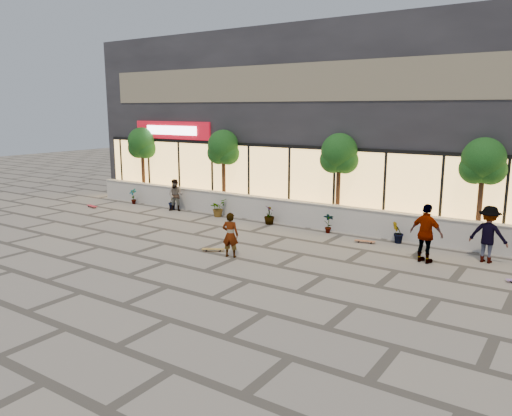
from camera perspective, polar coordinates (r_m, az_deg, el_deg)
The scene contains 20 objects.
ground at distance 16.55m, azimuth -10.26°, elevation -6.10°, with size 80.00×80.00×0.00m, color gray.
planter_wall at distance 21.82m, azimuth 2.52°, elevation -0.27°, with size 22.00×0.42×1.04m.
retail_building at distance 26.23m, azimuth 8.92°, elevation 9.74°, with size 24.00×9.17×8.50m.
shrub_a at distance 26.79m, azimuth -13.85°, elevation 1.31°, with size 0.43×0.29×0.81m, color #133E14.
shrub_b at distance 24.82m, azimuth -9.47°, elevation 0.71°, with size 0.45×0.36×0.81m, color #133E14.
shrub_c at distance 23.02m, azimuth -4.37°, elevation 0.01°, with size 0.73×0.63×0.81m, color #133E14.
shrub_d at distance 21.44m, azimuth 1.53°, elevation -0.80°, with size 0.45×0.45×0.81m, color #133E14.
shrub_e at distance 20.12m, azimuth 8.29°, elevation -1.72°, with size 0.43×0.29×0.81m, color #133E14.
shrub_f at distance 19.13m, azimuth 15.88°, elevation -2.72°, with size 0.45×0.36×0.81m, color #133E14.
tree_west at distance 27.69m, azimuth -12.89°, elevation 7.06°, with size 1.60×1.50×3.92m.
tree_midwest at distance 24.01m, azimuth -3.75°, elevation 6.71°, with size 1.60×1.50×3.92m.
tree_mideast at distance 20.92m, azimuth 9.48°, elevation 5.90°, with size 1.60×1.50×3.92m.
tree_east at distance 19.33m, azimuth 24.54°, elevation 4.61°, with size 1.60×1.50×3.92m.
skater_center at distance 16.66m, azimuth -2.95°, elevation -3.08°, with size 0.56×0.36×1.52m, color white.
skater_left at distance 24.42m, azimuth -9.15°, elevation 1.44°, with size 0.76×0.59×1.56m, color #896F58.
skater_right_near at distance 16.89m, azimuth 18.89°, elevation -2.78°, with size 1.13×0.47×1.93m, color silver.
skater_right_far at distance 17.70m, azimuth 25.04°, elevation -2.74°, with size 1.20×0.69×1.86m, color maroon.
skateboard_center at distance 17.51m, azimuth -4.90°, elevation -4.71°, with size 0.78×0.58×0.10m.
skateboard_left at distance 26.43m, azimuth -18.24°, elevation 0.22°, with size 0.83×0.37×0.10m.
skateboard_right_near at distance 18.95m, azimuth 12.34°, elevation -3.71°, with size 0.77×0.35×0.09m.
Camera 1 is at (11.07, -11.29, 4.89)m, focal length 35.00 mm.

